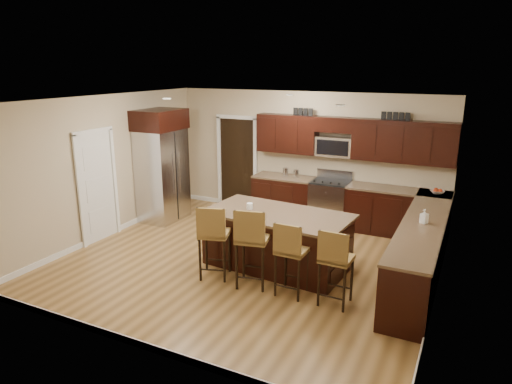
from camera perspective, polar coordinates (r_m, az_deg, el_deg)
The scene contains 24 objects.
floor at distance 7.85m, azimuth -1.16°, elevation -8.66°, with size 6.00×6.00×0.00m, color olive.
ceiling at distance 7.17m, azimuth -1.28°, elevation 11.40°, with size 6.00×6.00×0.00m, color silver.
wall_back at distance 9.86m, azimuth 6.17°, elevation 4.56°, with size 6.00×6.00×0.00m, color tan.
wall_left at distance 9.14m, azimuth -18.20°, elevation 2.98°, with size 5.50×5.50×0.00m, color tan.
wall_right at distance 6.63m, azimuth 22.51°, elevation -2.06°, with size 5.50×5.50×0.00m, color tan.
base_cabinets at distance 8.39m, azimuth 15.15°, elevation -4.20°, with size 4.02×3.96×0.92m.
upper_cabinets at distance 9.32m, azimuth 11.97°, elevation 6.73°, with size 4.00×0.33×0.80m.
range at distance 9.59m, azimuth 9.21°, elevation -1.29°, with size 0.76×0.64×1.11m.
microwave at distance 9.47m, azimuth 9.79°, elevation 5.62°, with size 0.76×0.31×0.40m, color silver.
doorway at distance 10.57m, azimuth -2.35°, elevation 3.62°, with size 0.85×0.03×2.06m, color black.
pantry_door at distance 8.99m, azimuth -19.25°, elevation 0.52°, with size 0.03×0.80×2.04m, color white.
letter_decor at distance 9.30m, azimuth 11.26°, elevation 9.57°, with size 2.20×0.03×0.15m, color black, non-canonical shape.
island at distance 7.53m, azimuth 2.64°, elevation -6.20°, with size 2.42×1.40×0.92m.
stool_left at distance 7.02m, azimuth -5.36°, elevation -5.21°, with size 0.55×0.55×1.19m.
stool_mid at distance 6.71m, azimuth -0.56°, elevation -5.87°, with size 0.55×0.55×1.24m.
stool_right at distance 6.51m, azimuth 4.33°, elevation -7.31°, with size 0.43×0.43×1.12m.
refrigerator at distance 9.80m, azimuth -11.67°, elevation 3.36°, with size 0.79×1.03×2.35m.
floor_mat at distance 9.09m, azimuth 2.46°, elevation -5.14°, with size 0.95×0.63×0.01m, color brown.
fruit_bowl at distance 9.11m, azimuth 21.70°, elevation 0.02°, with size 0.26×0.26×0.06m, color silver.
soap_bottle at distance 7.33m, azimuth 20.28°, elevation -2.86°, with size 0.10×0.10×0.22m, color #B2B2B2.
canister_tall at distance 9.77m, azimuth 3.71°, elevation 2.49°, with size 0.12×0.12×0.19m, color silver.
canister_short at distance 9.68m, azimuth 5.05°, elevation 2.30°, with size 0.11×0.11×0.17m, color silver.
island_jar at distance 7.55m, azimuth -0.78°, elevation -1.77°, with size 0.10×0.10×0.10m, color white.
stool_extra at distance 6.32m, azimuth 9.86°, elevation -8.24°, with size 0.43×0.43×1.12m.
Camera 1 is at (3.29, -6.35, 3.23)m, focal length 32.00 mm.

